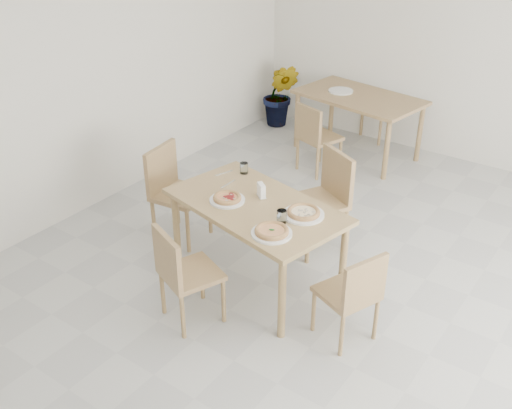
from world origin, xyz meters
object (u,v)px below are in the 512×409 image
Objects in this scene: chair_west at (173,186)px; second_table at (359,102)px; chair_back_n at (391,98)px; plate_empty at (341,91)px; chair_north at (325,194)px; plate_margherita at (272,233)px; main_table at (256,213)px; pizza_mushroom at (304,212)px; plate_pepperoni at (227,200)px; pizza_margherita at (272,231)px; tumbler_b at (282,216)px; napkin_holder at (261,191)px; plate_mushroom at (303,214)px; pizza_pepperoni at (227,198)px; chair_south at (182,270)px; potted_plant at (280,95)px; chair_east at (354,292)px; chair_back_s at (315,134)px; tumbler_a at (244,168)px.

second_table is (0.52, 2.73, 0.14)m from chair_west.
chair_back_n is 3.06× the size of plate_empty.
chair_north reaches higher than chair_back_n.
plate_margherita is (1.43, -0.46, 0.23)m from chair_west.
pizza_mushroom is at bearing 20.94° from main_table.
pizza_mushroom is at bearing 83.07° from plate_margherita.
plate_empty is (-0.58, 2.98, 0.00)m from plate_pepperoni.
tumbler_b is at bearing 101.18° from pizza_margherita.
chair_north is at bearing 89.66° from main_table.
napkin_holder is at bearing 47.16° from plate_pepperoni.
tumbler_b is (-0.04, 0.19, 0.02)m from pizza_margherita.
plate_mushroom is 1.15× the size of pizza_pepperoni.
plate_margherita is at bearing -116.64° from chair_south.
pizza_pepperoni is at bearing -165.57° from plate_mushroom.
tumbler_b is (0.54, -0.02, 0.04)m from plate_pepperoni.
tumbler_b is (1.39, -0.27, 0.28)m from chair_west.
napkin_holder reaches higher than potted_plant.
plate_empty is at bearing -13.48° from potted_plant.
plate_margherita is 1.06× the size of plate_pepperoni.
plate_pepperoni is 0.96× the size of plate_empty.
chair_east is at bearing -107.35° from chair_west.
chair_back_s reaches higher than chair_east.
chair_west is 0.75m from tumbler_a.
chair_back_s reaches higher than plate_empty.
chair_west is 1.09× the size of chair_back_s.
second_table is (-0.72, 2.06, 0.13)m from chair_north.
chair_south is 1.06× the size of chair_east.
potted_plant reaches higher than plate_mushroom.
plate_margherita is at bearing -70.06° from plate_empty.
chair_back_s reaches higher than second_table.
main_table is 2.23m from chair_back_s.
potted_plant is (-2.24, 3.07, -0.32)m from plate_mushroom.
chair_east is 1.59m from tumbler_a.
tumbler_b is at bearing -108.53° from chair_west.
plate_margherita and plate_pepperoni have the same top height.
main_table is 5.33× the size of plate_empty.
plate_pepperoni is at bearing -113.84° from chair_west.
chair_south reaches higher than plate_mushroom.
plate_mushroom and plate_pepperoni have the same top height.
chair_back_s is at bearing 114.45° from tumbler_b.
potted_plant is (-0.77, 2.98, -0.09)m from chair_west.
tumbler_a is 0.11× the size of potted_plant.
plate_pepperoni reaches higher than second_table.
plate_margherita is at bearing -96.93° from pizza_mushroom.
chair_west is 3.53m from chair_back_n.
chair_back_n is at bearing 93.60° from pizza_pepperoni.
plate_margherita is 0.38m from pizza_mushroom.
main_table is 1.93× the size of chair_back_s.
plate_margherita is 1.08× the size of pizza_pepperoni.
plate_empty is (-0.77, 2.77, -0.05)m from napkin_holder.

